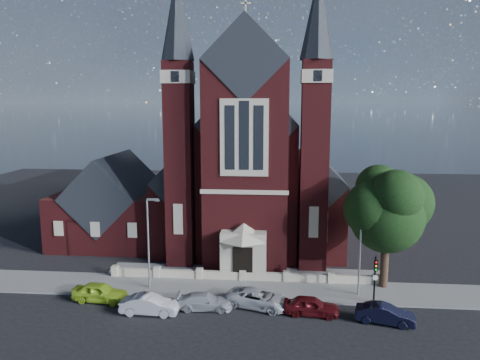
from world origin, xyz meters
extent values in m
plane|color=black|center=(0.00, 15.00, 0.00)|extent=(120.00, 120.00, 0.00)
cube|color=slate|center=(0.00, 4.50, 0.00)|extent=(60.00, 5.00, 0.12)
cube|color=slate|center=(0.00, 8.50, 0.00)|extent=(26.00, 3.00, 0.14)
cube|color=#B3AA8E|center=(0.00, 6.50, 0.00)|extent=(24.00, 0.40, 0.90)
cube|color=#541618|center=(0.00, 25.00, 7.00)|extent=(10.00, 30.00, 14.00)
cube|color=black|center=(0.00, 25.00, 14.00)|extent=(10.00, 30.20, 10.00)
cube|color=#541618|center=(-7.50, 24.00, 4.00)|extent=(5.00, 26.00, 8.00)
cube|color=#541618|center=(7.50, 24.00, 4.00)|extent=(5.00, 26.00, 8.00)
cube|color=black|center=(-7.50, 24.00, 8.00)|extent=(5.01, 26.20, 5.01)
cube|color=black|center=(7.50, 24.00, 8.00)|extent=(5.01, 26.20, 5.01)
cube|color=#541618|center=(0.00, 9.50, 10.00)|extent=(8.00, 3.00, 20.00)
cube|color=black|center=(0.00, 9.50, 20.00)|extent=(8.00, 3.20, 8.00)
cube|color=#B3AA8E|center=(0.00, 7.95, 13.00)|extent=(4.40, 0.15, 7.00)
cube|color=black|center=(0.00, 7.88, 13.20)|extent=(0.90, 0.08, 6.20)
cube|color=#B3AA8E|center=(0.00, 7.50, 2.20)|extent=(4.20, 2.00, 4.40)
cube|color=black|center=(0.00, 6.45, 1.60)|extent=(1.80, 0.12, 3.20)
cone|color=#B3AA8E|center=(0.00, 7.50, 4.40)|extent=(4.60, 4.60, 1.60)
cube|color=#B3AA8E|center=(0.00, 9.50, 24.60)|extent=(0.15, 0.15, 1.60)
cube|color=#541618|center=(-6.50, 10.50, 10.00)|extent=(2.60, 2.60, 20.00)
cube|color=#B3AA8E|center=(-6.50, 10.50, 18.50)|extent=(2.80, 2.80, 1.20)
cone|color=black|center=(-6.50, 10.50, 24.00)|extent=(3.20, 3.20, 8.00)
cube|color=#541618|center=(6.50, 10.50, 10.00)|extent=(2.60, 2.60, 20.00)
cube|color=#B3AA8E|center=(6.50, 10.50, 18.50)|extent=(2.80, 2.80, 1.20)
cone|color=black|center=(6.50, 10.50, 24.00)|extent=(3.20, 3.20, 8.00)
cube|color=#541618|center=(-16.00, 18.00, 3.00)|extent=(12.00, 12.00, 6.00)
cube|color=black|center=(-16.00, 18.00, 6.00)|extent=(8.49, 12.20, 8.49)
cylinder|color=black|center=(12.50, 6.00, 2.50)|extent=(0.70, 0.70, 5.00)
sphere|color=black|center=(12.50, 6.00, 6.50)|extent=(6.40, 6.40, 6.40)
sphere|color=black|center=(12.90, 4.80, 8.50)|extent=(4.40, 4.40, 4.40)
cylinder|color=gray|center=(-8.00, 4.00, 4.00)|extent=(0.16, 0.16, 8.00)
cube|color=gray|center=(-7.50, 4.00, 8.00)|extent=(1.00, 0.15, 0.18)
cube|color=gray|center=(-7.10, 4.00, 7.92)|extent=(0.35, 0.22, 0.12)
cylinder|color=gray|center=(10.00, 4.00, 4.00)|extent=(0.16, 0.16, 8.00)
cube|color=gray|center=(10.50, 4.00, 8.00)|extent=(1.00, 0.15, 0.18)
cube|color=gray|center=(10.90, 4.00, 7.92)|extent=(0.35, 0.22, 0.12)
cylinder|color=black|center=(11.00, 2.50, 2.00)|extent=(0.14, 0.14, 4.00)
cube|color=black|center=(11.00, 2.35, 3.30)|extent=(0.28, 0.22, 0.90)
sphere|color=red|center=(11.00, 2.22, 3.60)|extent=(0.14, 0.14, 0.14)
sphere|color=#CC8C0C|center=(11.00, 2.22, 3.30)|extent=(0.14, 0.14, 0.14)
sphere|color=#0C9919|center=(11.00, 2.22, 3.00)|extent=(0.14, 0.14, 0.14)
imported|color=#A0CD29|center=(-11.33, 1.06, 0.77)|extent=(4.65, 2.21, 1.54)
imported|color=#AEAFB6|center=(-6.62, -0.87, 0.74)|extent=(4.52, 1.64, 1.48)
imported|color=#A7A9AE|center=(-2.51, 0.31, 0.64)|extent=(4.45, 1.95, 1.27)
imported|color=silver|center=(1.71, 1.07, 0.72)|extent=(5.66, 3.79, 1.44)
imported|color=#4E0D11|center=(5.81, 0.03, 0.72)|extent=(4.39, 2.09, 1.45)
imported|color=black|center=(11.16, -0.89, 0.71)|extent=(4.52, 2.46, 1.41)
camera|label=1|loc=(3.30, -34.11, 16.16)|focal=35.00mm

